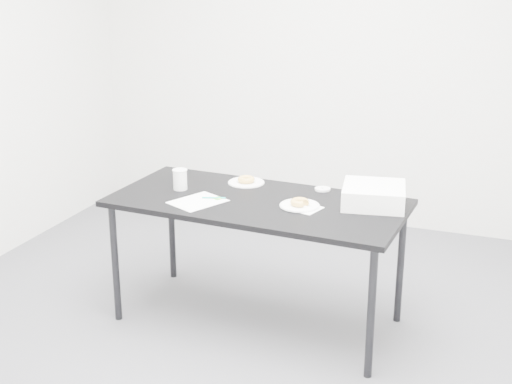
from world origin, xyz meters
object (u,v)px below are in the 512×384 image
(donut_near, at_px, (300,202))
(table, at_px, (258,210))
(pen, at_px, (214,198))
(plate_near, at_px, (300,206))
(donut_far, at_px, (246,179))
(plate_far, at_px, (246,183))
(bakery_box, at_px, (374,195))
(coffee_cup, at_px, (180,179))
(scorecard, at_px, (198,202))

(donut_near, bearing_deg, table, 176.06)
(pen, height_order, plate_near, pen)
(plate_near, distance_m, donut_far, 0.52)
(donut_near, bearing_deg, plate_far, 145.80)
(table, distance_m, plate_far, 0.33)
(donut_far, distance_m, bakery_box, 0.81)
(plate_near, distance_m, donut_near, 0.02)
(plate_near, xyz_separation_m, donut_far, (-0.43, 0.29, 0.02))
(pen, xyz_separation_m, coffee_cup, (-0.25, 0.09, 0.05))
(plate_near, height_order, bakery_box, bakery_box)
(scorecard, height_order, bakery_box, bakery_box)
(plate_far, xyz_separation_m, donut_far, (0.00, 0.00, 0.02))
(pen, distance_m, donut_far, 0.34)
(donut_near, relative_size, bakery_box, 0.31)
(pen, relative_size, plate_near, 0.60)
(plate_near, distance_m, coffee_cup, 0.75)
(scorecard, xyz_separation_m, donut_near, (0.56, 0.12, 0.02))
(donut_near, xyz_separation_m, coffee_cup, (-0.75, 0.04, 0.04))
(donut_near, height_order, bakery_box, bakery_box)
(table, height_order, plate_near, plate_near)
(scorecard, distance_m, pen, 0.10)
(table, relative_size, donut_near, 16.25)
(table, relative_size, pen, 12.70)
(pen, relative_size, donut_near, 1.28)
(scorecard, height_order, donut_near, donut_near)
(donut_near, bearing_deg, plate_near, 0.00)
(pen, height_order, coffee_cup, coffee_cup)
(scorecard, bearing_deg, donut_near, 38.08)
(plate_near, height_order, plate_far, plate_near)
(scorecard, height_order, plate_near, plate_near)
(scorecard, bearing_deg, coffee_cup, 164.42)
(table, xyz_separation_m, plate_far, (-0.18, 0.27, 0.06))
(donut_near, xyz_separation_m, bakery_box, (0.37, 0.17, 0.03))
(table, relative_size, plate_near, 7.63)
(donut_far, bearing_deg, pen, -100.41)
(donut_near, relative_size, coffee_cup, 0.85)
(plate_far, bearing_deg, pen, -100.41)
(donut_near, height_order, donut_far, donut_near)
(scorecard, height_order, donut_far, donut_far)
(scorecard, xyz_separation_m, bakery_box, (0.92, 0.30, 0.05))
(table, height_order, donut_far, donut_far)
(donut_near, relative_size, plate_far, 0.47)
(plate_near, relative_size, coffee_cup, 1.80)
(plate_near, bearing_deg, table, 176.06)
(pen, relative_size, bakery_box, 0.40)
(scorecard, xyz_separation_m, pen, (0.06, 0.08, 0.01))
(donut_far, bearing_deg, donut_near, -34.20)
(coffee_cup, bearing_deg, donut_far, 38.32)
(table, bearing_deg, bakery_box, 17.05)
(pen, distance_m, bakery_box, 0.89)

